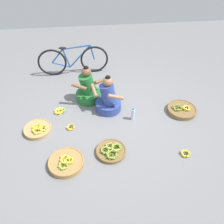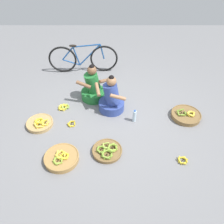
{
  "view_description": "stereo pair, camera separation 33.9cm",
  "coord_description": "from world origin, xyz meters",
  "px_view_note": "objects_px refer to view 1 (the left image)",
  "views": [
    {
      "loc": [
        -0.35,
        -3.22,
        3.02
      ],
      "look_at": [
        0.0,
        -0.2,
        0.35
      ],
      "focal_mm": 36.03,
      "sensor_mm": 36.0,
      "label": 1
    },
    {
      "loc": [
        -0.01,
        -3.24,
        3.02
      ],
      "look_at": [
        0.0,
        -0.2,
        0.35
      ],
      "focal_mm": 36.03,
      "sensor_mm": 36.0,
      "label": 2
    }
  ],
  "objects_px": {
    "banana_basket_near_bicycle": "(182,110)",
    "banana_basket_back_left": "(66,162)",
    "banana_basket_back_right": "(111,151)",
    "loose_bananas_mid_left": "(60,111)",
    "loose_bananas_front_center": "(70,127)",
    "water_bottle": "(133,114)",
    "vendor_woman_behind": "(88,89)",
    "bicycle_leaning": "(73,60)",
    "banana_basket_front_right": "(38,129)",
    "loose_bananas_back_center": "(186,154)",
    "vendor_woman_front": "(108,99)"
  },
  "relations": [
    {
      "from": "vendor_woman_behind",
      "to": "loose_bananas_back_center",
      "type": "relative_size",
      "value": 4.23
    },
    {
      "from": "banana_basket_back_right",
      "to": "loose_bananas_back_center",
      "type": "bearing_deg",
      "value": -8.62
    },
    {
      "from": "banana_basket_near_bicycle",
      "to": "water_bottle",
      "type": "distance_m",
      "value": 1.04
    },
    {
      "from": "banana_basket_front_right",
      "to": "loose_bananas_back_center",
      "type": "bearing_deg",
      "value": -18.46
    },
    {
      "from": "banana_basket_front_right",
      "to": "vendor_woman_behind",
      "type": "bearing_deg",
      "value": 41.46
    },
    {
      "from": "bicycle_leaning",
      "to": "banana_basket_near_bicycle",
      "type": "bearing_deg",
      "value": -38.76
    },
    {
      "from": "loose_bananas_mid_left",
      "to": "loose_bananas_front_center",
      "type": "distance_m",
      "value": 0.54
    },
    {
      "from": "banana_basket_front_right",
      "to": "loose_bananas_mid_left",
      "type": "distance_m",
      "value": 0.62
    },
    {
      "from": "banana_basket_near_bicycle",
      "to": "banana_basket_back_left",
      "type": "bearing_deg",
      "value": -155.51
    },
    {
      "from": "vendor_woman_behind",
      "to": "bicycle_leaning",
      "type": "distance_m",
      "value": 1.16
    },
    {
      "from": "banana_basket_near_bicycle",
      "to": "bicycle_leaning",
      "type": "bearing_deg",
      "value": 141.24
    },
    {
      "from": "vendor_woman_front",
      "to": "loose_bananas_back_center",
      "type": "height_order",
      "value": "vendor_woman_front"
    },
    {
      "from": "banana_basket_back_left",
      "to": "banana_basket_back_right",
      "type": "xyz_separation_m",
      "value": [
        0.74,
        0.16,
        -0.01
      ]
    },
    {
      "from": "loose_bananas_mid_left",
      "to": "loose_bananas_front_center",
      "type": "relative_size",
      "value": 1.35
    },
    {
      "from": "banana_basket_front_right",
      "to": "banana_basket_back_right",
      "type": "distance_m",
      "value": 1.45
    },
    {
      "from": "vendor_woman_front",
      "to": "vendor_woman_behind",
      "type": "xyz_separation_m",
      "value": [
        -0.39,
        0.38,
        0.0
      ]
    },
    {
      "from": "loose_bananas_mid_left",
      "to": "banana_basket_back_left",
      "type": "bearing_deg",
      "value": -82.16
    },
    {
      "from": "vendor_woman_front",
      "to": "water_bottle",
      "type": "bearing_deg",
      "value": -38.95
    },
    {
      "from": "banana_basket_back_left",
      "to": "banana_basket_near_bicycle",
      "type": "xyz_separation_m",
      "value": [
        2.28,
        1.04,
        -0.0
      ]
    },
    {
      "from": "vendor_woman_behind",
      "to": "bicycle_leaning",
      "type": "xyz_separation_m",
      "value": [
        -0.31,
        1.11,
        0.1
      ]
    },
    {
      "from": "loose_bananas_front_center",
      "to": "water_bottle",
      "type": "relative_size",
      "value": 0.7
    },
    {
      "from": "loose_bananas_front_center",
      "to": "water_bottle",
      "type": "bearing_deg",
      "value": 5.15
    },
    {
      "from": "loose_bananas_mid_left",
      "to": "water_bottle",
      "type": "bearing_deg",
      "value": -14.86
    },
    {
      "from": "loose_bananas_front_center",
      "to": "banana_basket_near_bicycle",
      "type": "bearing_deg",
      "value": 5.52
    },
    {
      "from": "banana_basket_front_right",
      "to": "loose_bananas_back_center",
      "type": "distance_m",
      "value": 2.66
    },
    {
      "from": "banana_basket_near_bicycle",
      "to": "loose_bananas_front_center",
      "type": "distance_m",
      "value": 2.25
    },
    {
      "from": "vendor_woman_front",
      "to": "vendor_woman_behind",
      "type": "distance_m",
      "value": 0.54
    },
    {
      "from": "banana_basket_back_left",
      "to": "banana_basket_back_right",
      "type": "bearing_deg",
      "value": 11.99
    },
    {
      "from": "vendor_woman_behind",
      "to": "banana_basket_back_left",
      "type": "xyz_separation_m",
      "value": [
        -0.42,
        -1.67,
        -0.21
      ]
    },
    {
      "from": "vendor_woman_front",
      "to": "loose_bananas_mid_left",
      "type": "bearing_deg",
      "value": 178.78
    },
    {
      "from": "vendor_woman_front",
      "to": "banana_basket_back_right",
      "type": "bearing_deg",
      "value": -93.41
    },
    {
      "from": "vendor_woman_behind",
      "to": "water_bottle",
      "type": "bearing_deg",
      "value": -41.5
    },
    {
      "from": "banana_basket_near_bicycle",
      "to": "loose_bananas_back_center",
      "type": "relative_size",
      "value": 3.02
    },
    {
      "from": "vendor_woman_front",
      "to": "banana_basket_near_bicycle",
      "type": "distance_m",
      "value": 1.51
    },
    {
      "from": "loose_bananas_mid_left",
      "to": "loose_bananas_back_center",
      "type": "bearing_deg",
      "value": -31.93
    },
    {
      "from": "vendor_woman_behind",
      "to": "banana_basket_back_right",
      "type": "height_order",
      "value": "vendor_woman_behind"
    },
    {
      "from": "banana_basket_back_right",
      "to": "loose_bananas_mid_left",
      "type": "xyz_separation_m",
      "value": [
        -0.92,
        1.15,
        -0.01
      ]
    },
    {
      "from": "vendor_woman_front",
      "to": "banana_basket_back_left",
      "type": "bearing_deg",
      "value": -122.03
    },
    {
      "from": "banana_basket_back_left",
      "to": "water_bottle",
      "type": "distance_m",
      "value": 1.56
    },
    {
      "from": "vendor_woman_behind",
      "to": "banana_basket_near_bicycle",
      "type": "xyz_separation_m",
      "value": [
        1.86,
        -0.63,
        -0.21
      ]
    },
    {
      "from": "bicycle_leaning",
      "to": "banana_basket_near_bicycle",
      "type": "xyz_separation_m",
      "value": [
        2.17,
        -1.74,
        -0.3
      ]
    },
    {
      "from": "banana_basket_back_left",
      "to": "vendor_woman_front",
      "type": "bearing_deg",
      "value": 57.97
    },
    {
      "from": "loose_bananas_mid_left",
      "to": "loose_bananas_front_center",
      "type": "height_order",
      "value": "loose_bananas_mid_left"
    },
    {
      "from": "banana_basket_near_bicycle",
      "to": "banana_basket_back_right",
      "type": "distance_m",
      "value": 1.77
    },
    {
      "from": "banana_basket_near_bicycle",
      "to": "loose_bananas_mid_left",
      "type": "height_order",
      "value": "banana_basket_near_bicycle"
    },
    {
      "from": "loose_bananas_back_center",
      "to": "loose_bananas_front_center",
      "type": "distance_m",
      "value": 2.11
    },
    {
      "from": "banana_basket_back_right",
      "to": "vendor_woman_front",
      "type": "bearing_deg",
      "value": 86.59
    },
    {
      "from": "vendor_woman_front",
      "to": "bicycle_leaning",
      "type": "height_order",
      "value": "vendor_woman_front"
    },
    {
      "from": "loose_bananas_mid_left",
      "to": "banana_basket_front_right",
      "type": "bearing_deg",
      "value": -126.47
    },
    {
      "from": "water_bottle",
      "to": "loose_bananas_mid_left",
      "type": "bearing_deg",
      "value": 165.14
    }
  ]
}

